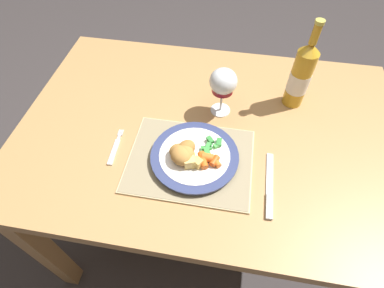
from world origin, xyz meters
TOP-DOWN VIEW (x-y plane):
  - ground_plane at (0.00, 0.00)m, footprint 6.00×6.00m
  - dining_table at (0.00, 0.00)m, footprint 1.19×0.81m
  - placemat at (-0.04, -0.14)m, footprint 0.35×0.27m
  - dinner_plate at (-0.03, -0.13)m, footprint 0.25×0.25m
  - breaded_croquettes at (-0.06, -0.14)m, footprint 0.09×0.10m
  - green_beans_pile at (0.01, -0.10)m, footprint 0.06×0.07m
  - glazed_carrots at (0.01, -0.15)m, footprint 0.08×0.06m
  - fork at (-0.26, -0.13)m, footprint 0.02×0.13m
  - table_knife at (0.18, -0.20)m, footprint 0.02×0.20m
  - wine_glass at (0.02, 0.08)m, footprint 0.08×0.08m
  - bottle at (0.25, 0.16)m, footprint 0.06×0.06m
  - roast_potatoes at (-0.03, -0.16)m, footprint 0.06×0.05m

SIDE VIEW (x-z plane):
  - ground_plane at x=0.00m, z-range 0.00..0.00m
  - dining_table at x=0.00m, z-range 0.27..1.01m
  - fork at x=-0.26m, z-range 0.74..0.75m
  - table_knife at x=0.18m, z-range 0.74..0.75m
  - placemat at x=-0.04m, z-range 0.74..0.75m
  - dinner_plate at x=-0.03m, z-range 0.75..0.77m
  - green_beans_pile at x=0.01m, z-range 0.76..0.78m
  - glazed_carrots at x=0.01m, z-range 0.76..0.79m
  - roast_potatoes at x=-0.03m, z-range 0.76..0.79m
  - breaded_croquettes at x=-0.06m, z-range 0.76..0.81m
  - bottle at x=0.25m, z-range 0.70..0.99m
  - wine_glass at x=0.02m, z-range 0.77..0.93m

